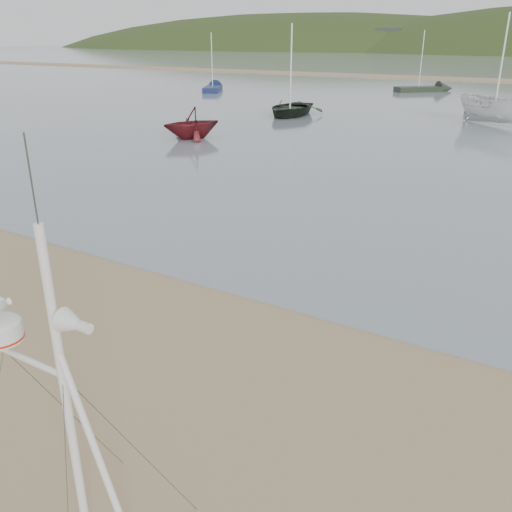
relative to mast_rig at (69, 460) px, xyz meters
The scene contains 7 objects.
ground 2.84m from the mast_rig, 137.69° to the left, with size 560.00×560.00×0.00m, color #907653.
mast_rig is the anchor object (origin of this frame).
boat_dark 33.72m from the mast_rig, 114.42° to the left, with size 3.55×1.03×4.97m, color black.
boat_red 24.57m from the mast_rig, 125.03° to the left, with size 2.68×1.63×3.10m, color maroon.
boat_white 33.69m from the mast_rig, 92.52° to the left, with size 1.86×1.91×4.94m, color silver.
sailboat_blue_near 52.56m from the mast_rig, 124.08° to the left, with size 4.02×5.83×5.86m.
sailboat_dark_mid 54.67m from the mast_rig, 101.00° to the left, with size 5.31×5.35×6.06m.
Camera 1 is at (5.83, -4.45, 5.02)m, focal length 38.00 mm.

